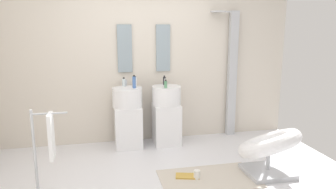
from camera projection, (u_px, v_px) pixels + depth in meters
ground_plane at (166, 186)px, 3.67m from camera, size 4.80×3.60×0.04m
rear_partition at (144, 59)px, 4.98m from camera, size 4.80×0.10×2.60m
pedestal_sink_left at (128, 116)px, 4.78m from camera, size 0.44×0.44×1.01m
pedestal_sink_right at (167, 114)px, 4.91m from camera, size 0.44×0.44×1.01m
vanity_mirror_left at (125, 49)px, 4.81m from camera, size 0.22×0.03×0.72m
vanity_mirror_right at (163, 48)px, 4.94m from camera, size 0.22×0.03×0.72m
shower_column at (231, 71)px, 5.21m from camera, size 0.49×0.24×2.05m
lounge_chair at (269, 147)px, 3.87m from camera, size 1.09×1.09×0.65m
towel_rack at (49, 138)px, 3.37m from camera, size 0.37×0.22×0.95m
area_rug at (209, 178)px, 3.81m from camera, size 1.17×0.70×0.01m
magazine_ochre at (187, 176)px, 3.84m from camera, size 0.31×0.22×0.02m
coffee_mug at (197, 174)px, 3.79m from camera, size 0.08×0.08×0.10m
soap_bottle_clear at (124, 82)px, 4.80m from camera, size 0.05×0.05×0.14m
soap_bottle_black at (164, 81)px, 4.93m from camera, size 0.04×0.04×0.14m
soap_bottle_white at (135, 82)px, 4.76m from camera, size 0.04×0.04×0.16m
soap_bottle_green at (166, 84)px, 4.67m from camera, size 0.04×0.04×0.12m
soap_bottle_blue at (134, 82)px, 4.65m from camera, size 0.05×0.05×0.19m
soap_bottle_grey at (164, 80)px, 4.95m from camera, size 0.04×0.04×0.14m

